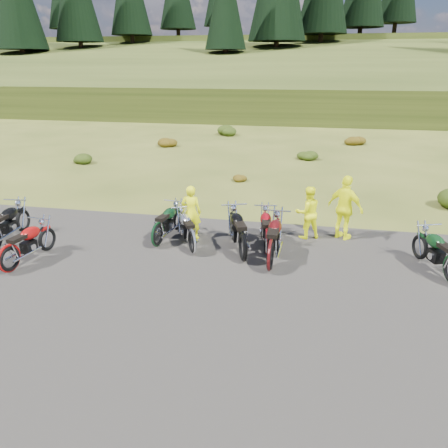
# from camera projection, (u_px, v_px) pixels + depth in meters

# --- Properties ---
(ground) EXTENTS (300.00, 300.00, 0.00)m
(ground) POSITION_uv_depth(u_px,v_px,m) (193.00, 273.00, 10.96)
(ground) COLOR #3C4517
(ground) RESTS_ON ground
(gravel_pad) EXTENTS (20.00, 12.00, 0.04)m
(gravel_pad) POSITION_uv_depth(u_px,v_px,m) (168.00, 316.00, 9.12)
(gravel_pad) COLOR black
(gravel_pad) RESTS_ON ground
(hill_slope) EXTENTS (300.00, 45.97, 9.37)m
(hill_slope) POSITION_uv_depth(u_px,v_px,m) (293.00, 103.00, 56.94)
(hill_slope) COLOR #283612
(hill_slope) RESTS_ON ground
(hill_plateau) EXTENTS (300.00, 90.00, 9.17)m
(hill_plateau) POSITION_uv_depth(u_px,v_px,m) (305.00, 83.00, 112.12)
(hill_plateau) COLOR #283612
(hill_plateau) RESTS_ON ground
(shrub_1) EXTENTS (1.03, 1.03, 0.61)m
(shrub_1) POSITION_uv_depth(u_px,v_px,m) (82.00, 157.00, 22.92)
(shrub_1) COLOR black
(shrub_1) RESTS_ON ground
(shrub_2) EXTENTS (1.30, 1.30, 0.77)m
(shrub_2) POSITION_uv_depth(u_px,v_px,m) (166.00, 141.00, 27.24)
(shrub_2) COLOR #5E360B
(shrub_2) RESTS_ON ground
(shrub_3) EXTENTS (1.56, 1.56, 0.92)m
(shrub_3) POSITION_uv_depth(u_px,v_px,m) (228.00, 129.00, 31.55)
(shrub_3) COLOR black
(shrub_3) RESTS_ON ground
(shrub_4) EXTENTS (0.77, 0.77, 0.45)m
(shrub_4) POSITION_uv_depth(u_px,v_px,m) (238.00, 176.00, 19.42)
(shrub_4) COLOR #5E360B
(shrub_4) RESTS_ON ground
(shrub_5) EXTENTS (1.03, 1.03, 0.61)m
(shrub_5) POSITION_uv_depth(u_px,v_px,m) (307.00, 154.00, 23.73)
(shrub_5) COLOR black
(shrub_5) RESTS_ON ground
(shrub_6) EXTENTS (1.30, 1.30, 0.77)m
(shrub_6) POSITION_uv_depth(u_px,v_px,m) (354.00, 139.00, 28.05)
(shrub_6) COLOR #5E360B
(shrub_6) RESTS_ON ground
(motorcycle_1) EXTENTS (0.97, 2.13, 1.07)m
(motorcycle_1) POSITION_uv_depth(u_px,v_px,m) (12.00, 272.00, 11.00)
(motorcycle_1) COLOR #9B0C0B
(motorcycle_1) RESTS_ON ground
(motorcycle_2) EXTENTS (0.95, 2.10, 1.06)m
(motorcycle_2) POSITION_uv_depth(u_px,v_px,m) (158.00, 247.00, 12.53)
(motorcycle_2) COLOR black
(motorcycle_2) RESTS_ON ground
(motorcycle_3) EXTENTS (1.56, 2.06, 1.04)m
(motorcycle_3) POSITION_uv_depth(u_px,v_px,m) (193.00, 254.00, 12.05)
(motorcycle_3) COLOR silver
(motorcycle_3) RESTS_ON ground
(motorcycle_4) EXTENTS (0.82, 2.33, 1.21)m
(motorcycle_4) POSITION_uv_depth(u_px,v_px,m) (270.00, 271.00, 11.08)
(motorcycle_4) COLOR #430B0C
(motorcycle_4) RESTS_ON ground
(motorcycle_5) EXTENTS (1.53, 2.42, 1.20)m
(motorcycle_5) POSITION_uv_depth(u_px,v_px,m) (243.00, 262.00, 11.61)
(motorcycle_5) COLOR black
(motorcycle_5) RESTS_ON ground
(motorcycle_6) EXTENTS (0.97, 2.11, 1.07)m
(motorcycle_6) POSITION_uv_depth(u_px,v_px,m) (266.00, 255.00, 12.04)
(motorcycle_6) COLOR maroon
(motorcycle_6) RESTS_ON ground
(person_middle) EXTENTS (0.60, 0.40, 1.62)m
(person_middle) POSITION_uv_depth(u_px,v_px,m) (191.00, 213.00, 12.83)
(person_middle) COLOR #F0F70D
(person_middle) RESTS_ON ground
(person_right_a) EXTENTS (0.94, 0.85, 1.58)m
(person_right_a) POSITION_uv_depth(u_px,v_px,m) (308.00, 213.00, 12.88)
(person_right_a) COLOR #F0F70D
(person_right_a) RESTS_ON ground
(person_right_b) EXTENTS (1.19, 1.02, 1.92)m
(person_right_b) POSITION_uv_depth(u_px,v_px,m) (345.00, 209.00, 12.75)
(person_right_b) COLOR #F0F70D
(person_right_b) RESTS_ON ground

